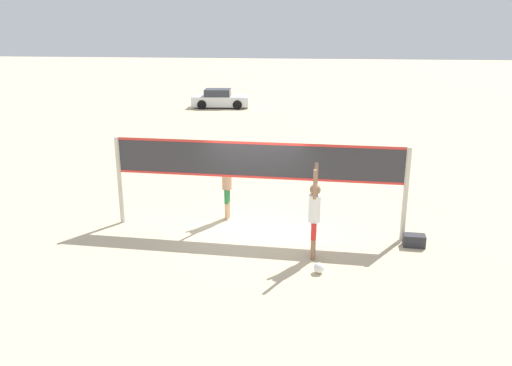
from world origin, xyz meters
TOP-DOWN VIEW (x-y plane):
  - ground_plane at (0.00, 0.00)m, footprint 200.00×200.00m
  - volleyball_net at (0.00, 0.00)m, footprint 7.65×0.13m
  - player_spiker at (1.59, -1.45)m, footprint 0.28×0.72m
  - player_blocker at (-0.95, 0.77)m, footprint 0.28×0.71m
  - volleyball at (1.77, -2.20)m, footprint 0.24×0.24m
  - gear_bag at (4.01, -0.36)m, footprint 0.52×0.32m
  - parked_car_near at (-6.44, 22.71)m, footprint 4.23×2.38m

SIDE VIEW (x-z plane):
  - ground_plane at x=0.00m, z-range 0.00..0.00m
  - volleyball at x=1.77m, z-range 0.00..0.24m
  - gear_bag at x=4.01m, z-range 0.00..0.30m
  - parked_car_near at x=-6.44m, z-range -0.06..1.26m
  - player_blocker at x=-0.95m, z-range 0.06..2.21m
  - player_spiker at x=1.59m, z-range 0.06..2.29m
  - volleyball_net at x=0.00m, z-range 0.50..2.90m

